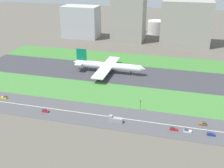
{
  "coord_description": "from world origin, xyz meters",
  "views": [
    {
      "loc": [
        40.63,
        -217.63,
        87.97
      ],
      "look_at": [
        -8.43,
        -36.5,
        6.0
      ],
      "focal_mm": 44.42,
      "sensor_mm": 36.0,
      "label": 1
    }
  ],
  "objects_px": {
    "truck_0": "(115,120)",
    "car_3": "(45,111)",
    "terminal_building": "(81,22)",
    "fuel_tank_east": "(182,30)",
    "traffic_light": "(140,105)",
    "car_2": "(5,97)",
    "car_1": "(187,131)",
    "fuel_tank_centre": "(156,27)",
    "car_5": "(173,129)",
    "office_tower": "(186,23)",
    "car_4": "(211,134)",
    "fuel_tank_west": "(135,28)",
    "airliner": "(107,66)",
    "car_0": "(203,124)",
    "hangar_building": "(129,19)"
  },
  "relations": [
    {
      "from": "airliner",
      "to": "office_tower",
      "type": "xyz_separation_m",
      "value": [
        62.38,
        114.0,
        18.78
      ]
    },
    {
      "from": "airliner",
      "to": "car_2",
      "type": "bearing_deg",
      "value": -129.45
    },
    {
      "from": "office_tower",
      "to": "fuel_tank_east",
      "type": "height_order",
      "value": "office_tower"
    },
    {
      "from": "fuel_tank_centre",
      "to": "hangar_building",
      "type": "bearing_deg",
      "value": -122.74
    },
    {
      "from": "terminal_building",
      "to": "fuel_tank_east",
      "type": "relative_size",
      "value": 2.8
    },
    {
      "from": "car_4",
      "to": "car_5",
      "type": "distance_m",
      "value": 20.4
    },
    {
      "from": "fuel_tank_centre",
      "to": "fuel_tank_east",
      "type": "distance_m",
      "value": 34.06
    },
    {
      "from": "truck_0",
      "to": "traffic_light",
      "type": "distance_m",
      "value": 21.76
    },
    {
      "from": "car_5",
      "to": "office_tower",
      "type": "relative_size",
      "value": 0.08
    },
    {
      "from": "hangar_building",
      "to": "fuel_tank_west",
      "type": "relative_size",
      "value": 2.32
    },
    {
      "from": "car_4",
      "to": "fuel_tank_west",
      "type": "relative_size",
      "value": 0.19
    },
    {
      "from": "fuel_tank_west",
      "to": "traffic_light",
      "type": "bearing_deg",
      "value": -78.21
    },
    {
      "from": "car_1",
      "to": "terminal_building",
      "type": "bearing_deg",
      "value": -54.49
    },
    {
      "from": "truck_0",
      "to": "car_2",
      "type": "relative_size",
      "value": 1.91
    },
    {
      "from": "truck_0",
      "to": "car_0",
      "type": "bearing_deg",
      "value": -168.91
    },
    {
      "from": "car_5",
      "to": "fuel_tank_east",
      "type": "height_order",
      "value": "fuel_tank_east"
    },
    {
      "from": "traffic_light",
      "to": "terminal_building",
      "type": "height_order",
      "value": "terminal_building"
    },
    {
      "from": "car_2",
      "to": "office_tower",
      "type": "bearing_deg",
      "value": 56.97
    },
    {
      "from": "truck_0",
      "to": "fuel_tank_west",
      "type": "relative_size",
      "value": 0.37
    },
    {
      "from": "car_2",
      "to": "fuel_tank_east",
      "type": "relative_size",
      "value": 0.27
    },
    {
      "from": "car_2",
      "to": "fuel_tank_centre",
      "type": "height_order",
      "value": "fuel_tank_centre"
    },
    {
      "from": "truck_0",
      "to": "hangar_building",
      "type": "height_order",
      "value": "hangar_building"
    },
    {
      "from": "car_5",
      "to": "car_4",
      "type": "bearing_deg",
      "value": -180.0
    },
    {
      "from": "airliner",
      "to": "car_5",
      "type": "relative_size",
      "value": 14.77
    },
    {
      "from": "airliner",
      "to": "car_5",
      "type": "xyz_separation_m",
      "value": [
        61.99,
        -78.0,
        -5.31
      ]
    },
    {
      "from": "car_0",
      "to": "traffic_light",
      "type": "height_order",
      "value": "traffic_light"
    },
    {
      "from": "truck_0",
      "to": "traffic_light",
      "type": "xyz_separation_m",
      "value": [
        11.95,
        17.99,
        2.62
      ]
    },
    {
      "from": "truck_0",
      "to": "car_5",
      "type": "bearing_deg",
      "value": -180.0
    },
    {
      "from": "car_5",
      "to": "fuel_tank_centre",
      "type": "xyz_separation_m",
      "value": [
        -38.8,
        237.0,
        7.75
      ]
    },
    {
      "from": "office_tower",
      "to": "fuel_tank_west",
      "type": "height_order",
      "value": "office_tower"
    },
    {
      "from": "car_3",
      "to": "car_5",
      "type": "bearing_deg",
      "value": -180.0
    },
    {
      "from": "fuel_tank_east",
      "to": "car_0",
      "type": "bearing_deg",
      "value": -84.57
    },
    {
      "from": "car_2",
      "to": "traffic_light",
      "type": "xyz_separation_m",
      "value": [
        95.61,
        7.99,
        3.37
      ]
    },
    {
      "from": "car_2",
      "to": "hangar_building",
      "type": "height_order",
      "value": "hangar_building"
    },
    {
      "from": "terminal_building",
      "to": "office_tower",
      "type": "relative_size",
      "value": 0.8
    },
    {
      "from": "truck_0",
      "to": "car_5",
      "type": "relative_size",
      "value": 1.91
    },
    {
      "from": "airliner",
      "to": "hangar_building",
      "type": "xyz_separation_m",
      "value": [
        -5.74,
        114.0,
        20.27
      ]
    },
    {
      "from": "hangar_building",
      "to": "fuel_tank_centre",
      "type": "distance_m",
      "value": 56.39
    },
    {
      "from": "truck_0",
      "to": "car_3",
      "type": "relative_size",
      "value": 1.91
    },
    {
      "from": "car_5",
      "to": "traffic_light",
      "type": "distance_m",
      "value": 28.88
    },
    {
      "from": "airliner",
      "to": "fuel_tank_west",
      "type": "bearing_deg",
      "value": 92.18
    },
    {
      "from": "car_5",
      "to": "car_0",
      "type": "bearing_deg",
      "value": -149.16
    },
    {
      "from": "car_5",
      "to": "traffic_light",
      "type": "xyz_separation_m",
      "value": [
        -22.34,
        17.99,
        3.37
      ]
    },
    {
      "from": "car_5",
      "to": "fuel_tank_centre",
      "type": "distance_m",
      "value": 240.28
    },
    {
      "from": "fuel_tank_centre",
      "to": "traffic_light",
      "type": "bearing_deg",
      "value": -85.7
    },
    {
      "from": "truck_0",
      "to": "fuel_tank_centre",
      "type": "relative_size",
      "value": 0.38
    },
    {
      "from": "car_3",
      "to": "traffic_light",
      "type": "distance_m",
      "value": 61.46
    },
    {
      "from": "traffic_light",
      "to": "fuel_tank_east",
      "type": "height_order",
      "value": "fuel_tank_east"
    },
    {
      "from": "car_1",
      "to": "fuel_tank_centre",
      "type": "bearing_deg",
      "value": -78.88
    },
    {
      "from": "car_2",
      "to": "fuel_tank_west",
      "type": "distance_m",
      "value": 232.48
    }
  ]
}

